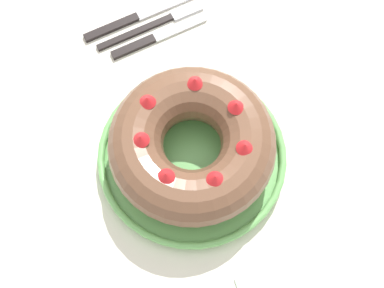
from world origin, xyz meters
The scene contains 7 objects.
ground_plane centered at (0.00, 0.00, 0.00)m, with size 8.00×8.00×0.00m, color gray.
dining_table centered at (0.00, 0.00, 0.69)m, with size 1.33×1.18×0.77m.
serving_dish centered at (0.03, 0.02, 0.79)m, with size 0.32×0.32×0.03m.
bundt_cake centered at (0.03, 0.02, 0.84)m, with size 0.27×0.27×0.10m.
fork centered at (-0.25, 0.08, 0.78)m, with size 0.02×0.22×0.01m.
serving_knife centered at (-0.28, 0.05, 0.78)m, with size 0.02×0.24×0.01m.
cake_knife centered at (-0.22, 0.06, 0.78)m, with size 0.02×0.19×0.01m.
Camera 1 is at (0.30, -0.13, 1.64)m, focal length 50.00 mm.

